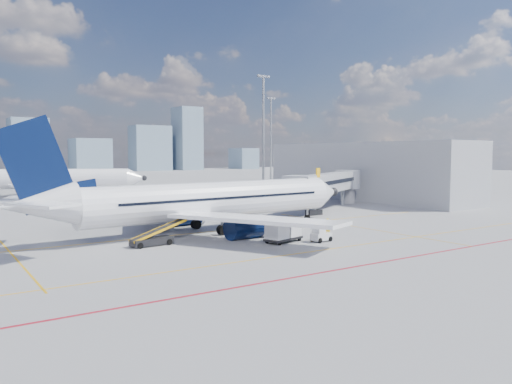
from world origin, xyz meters
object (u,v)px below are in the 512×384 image
Objects in this scene: belt_loader at (153,239)px; ramp_worker at (328,229)px; second_aircraft at (41,179)px; main_aircraft at (202,201)px; cargo_dolly at (283,230)px; baggage_tug at (320,235)px.

ramp_worker is (14.90, -6.18, 0.44)m from belt_loader.
belt_loader is at bearing -67.16° from second_aircraft.
cargo_dolly is (3.56, -9.05, -2.08)m from main_aircraft.
second_aircraft is at bearing 13.99° from ramp_worker.
main_aircraft is 8.55m from belt_loader.
ramp_worker is (7.86, -10.23, -2.22)m from main_aircraft.
second_aircraft is 68.02m from ramp_worker.
belt_loader reaches higher than baggage_tug.
belt_loader is at bearing 70.51° from ramp_worker.
cargo_dolly is at bearing 144.46° from baggage_tug.
main_aircraft is 9.94m from cargo_dolly.
main_aircraft is at bearing 23.75° from belt_loader.
belt_loader is (-7.04, -4.05, -2.66)m from main_aircraft.
cargo_dolly is 2.05× the size of ramp_worker.
baggage_tug is 0.37× the size of belt_loader.
second_aircraft reaches higher than ramp_worker.
ramp_worker is at bearing -30.69° from cargo_dolly.
main_aircraft is 9.51× the size of cargo_dolly.
ramp_worker is at bearing -54.34° from second_aircraft.
cargo_dolly is (8.61, -65.56, -2.08)m from second_aircraft.
main_aircraft reaches higher than cargo_dolly.
main_aircraft is 12.84m from baggage_tug.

